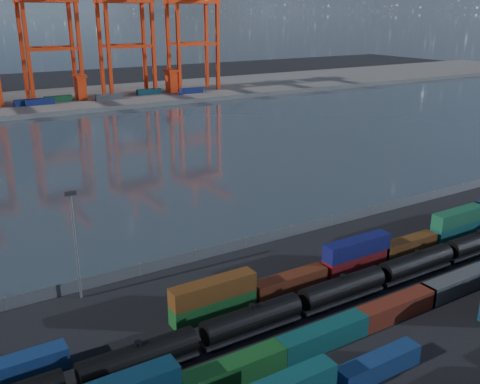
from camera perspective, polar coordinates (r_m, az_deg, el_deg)
ground at (r=76.56m, az=12.21°, el=-13.34°), size 700.00×700.00×0.00m
harbor_water at (r=162.67m, az=-14.04°, el=3.88°), size 700.00×700.00×0.00m
far_quay at (r=262.74m, az=-21.35°, el=8.89°), size 700.00×70.00×2.00m
container_row_south at (r=77.22m, az=23.08°, el=-12.37°), size 139.51×2.36×5.02m
container_row_mid at (r=66.50m, az=4.36°, el=-16.45°), size 141.81×2.65×5.66m
container_row_north at (r=92.66m, az=14.50°, el=-6.11°), size 141.78×2.55×5.44m
tanker_string at (r=84.44m, az=14.80°, el=-8.60°), size 122.99×3.11×4.46m
waterfront_fence at (r=95.49m, az=0.63°, el=-5.45°), size 160.12×0.12×2.20m
yard_light_mast at (r=79.69m, az=-17.16°, el=-4.90°), size 1.60×0.40×16.60m
gantry_cranes at (r=251.94m, az=-23.85°, el=17.12°), size 199.89×47.80×64.73m
quay_containers at (r=246.44m, az=-23.27°, el=8.63°), size 172.58×10.99×2.60m
straddle_carriers at (r=251.61m, az=-21.65°, el=10.05°), size 140.00×7.00×11.10m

